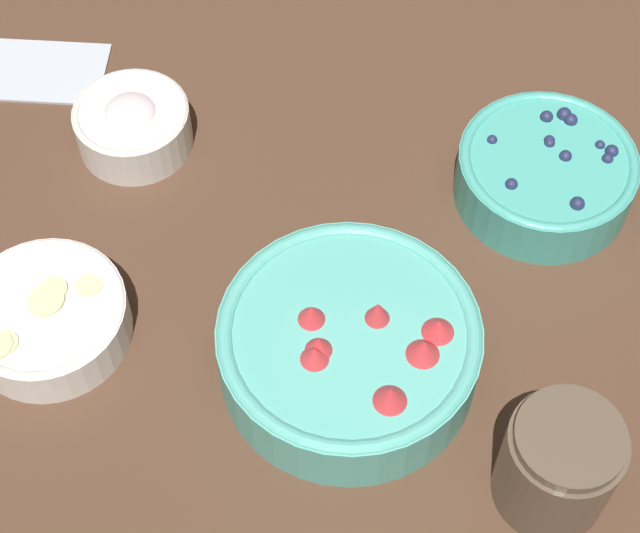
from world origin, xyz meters
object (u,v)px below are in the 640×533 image
Objects in this scene: bowl_bananas at (46,317)px; bowl_strawberries at (350,346)px; bowl_cream at (133,123)px; jar_chocolate at (558,466)px; bowl_blueberries at (546,172)px.

bowl_strawberries is at bearing 3.16° from bowl_bananas.
bowl_cream is 0.54m from jar_chocolate.
jar_chocolate is at bearing -8.31° from bowl_bananas.
bowl_bananas is 0.46m from jar_chocolate.
bowl_blueberries is 1.61× the size of jar_chocolate.
bowl_cream is (-0.42, -0.01, -0.00)m from bowl_blueberries.
jar_chocolate is at bearing -24.02° from bowl_strawberries.
jar_chocolate is (0.46, -0.07, 0.02)m from bowl_bananas.
bowl_blueberries is 0.42m from bowl_cream.
bowl_strawberries is 0.28m from bowl_bananas.
bowl_strawberries is at bearing -123.74° from bowl_blueberries.
bowl_blueberries is at bearing 56.26° from bowl_strawberries.
bowl_strawberries is 2.13× the size of jar_chocolate.
bowl_cream is at bearing 146.06° from jar_chocolate.
bowl_blueberries is at bearing 95.46° from jar_chocolate.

